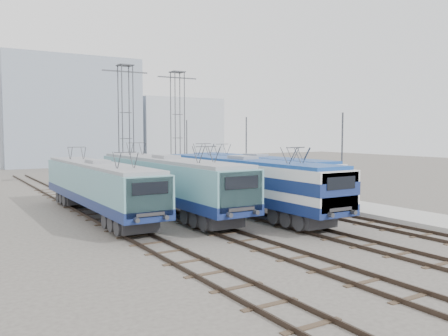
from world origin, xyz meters
TOP-DOWN VIEW (x-y plane):
  - ground at (0.00, 0.00)m, footprint 160.00×160.00m
  - platform at (10.20, 8.00)m, footprint 4.00×70.00m
  - locomotive_far_left at (-6.75, 8.56)m, footprint 2.80×17.66m
  - locomotive_center_left at (-2.25, 7.63)m, footprint 2.98×18.82m
  - locomotive_center_right at (2.25, 4.91)m, footprint 2.94×18.58m
  - locomotive_far_right at (6.75, 9.71)m, footprint 2.81×17.78m
  - catenary_tower_west at (0.00, 22.00)m, footprint 4.50×1.20m
  - catenary_tower_east at (6.50, 24.00)m, footprint 4.50×1.20m
  - mast_front at (8.60, 2.00)m, footprint 0.12×0.12m
  - mast_mid at (8.60, 14.00)m, footprint 0.12×0.12m
  - mast_rear at (8.60, 26.00)m, footprint 0.12×0.12m
  - building_center at (4.00, 62.00)m, footprint 22.00×14.00m
  - building_east at (24.00, 62.00)m, footprint 16.00×12.00m

SIDE VIEW (x-z plane):
  - ground at x=0.00m, z-range 0.00..0.00m
  - platform at x=10.20m, z-range 0.00..0.30m
  - locomotive_far_left at x=-6.75m, z-range 0.54..3.87m
  - locomotive_far_right at x=6.75m, z-range 0.60..3.94m
  - locomotive_center_left at x=-2.25m, z-range 0.57..4.11m
  - locomotive_center_right at x=2.25m, z-range 0.62..4.11m
  - mast_front at x=8.60m, z-range 0.00..7.00m
  - mast_mid at x=8.60m, z-range 0.00..7.00m
  - mast_rear at x=8.60m, z-range 0.00..7.00m
  - building_east at x=24.00m, z-range 0.00..12.00m
  - catenary_tower_west at x=0.00m, z-range 0.64..12.64m
  - catenary_tower_east at x=6.50m, z-range 0.64..12.64m
  - building_center at x=4.00m, z-range 0.00..18.00m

